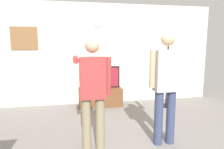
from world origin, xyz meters
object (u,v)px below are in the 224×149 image
object	(u,v)px
television	(100,77)
framed_picture	(24,38)
person_standing_nearer_lamp	(93,89)
wall_clock	(98,21)
floor_lamp	(168,57)
person_standing_nearer_couch	(166,83)
tv_stand	(100,97)

from	to	relation	value
television	framed_picture	world-z (taller)	framed_picture
person_standing_nearer_lamp	wall_clock	bearing A→B (deg)	80.68
floor_lamp	television	bearing A→B (deg)	165.93
person_standing_nearer_lamp	person_standing_nearer_couch	world-z (taller)	person_standing_nearer_couch
floor_lamp	person_standing_nearer_couch	bearing A→B (deg)	-117.06
tv_stand	person_standing_nearer_lamp	world-z (taller)	person_standing_nearer_lamp
framed_picture	person_standing_nearer_couch	bearing A→B (deg)	-43.76
person_standing_nearer_lamp	person_standing_nearer_couch	xyz separation A→B (m)	(1.16, -0.04, 0.06)
tv_stand	floor_lamp	bearing A→B (deg)	-12.58
framed_picture	person_standing_nearer_lamp	size ratio (longest dim) A/B	0.38
floor_lamp	framed_picture	bearing A→B (deg)	169.31
television	wall_clock	size ratio (longest dim) A/B	3.54
floor_lamp	person_standing_nearer_lamp	world-z (taller)	floor_lamp
tv_stand	person_standing_nearer_couch	bearing A→B (deg)	-71.26
wall_clock	person_standing_nearer_couch	distance (m)	2.88
tv_stand	person_standing_nearer_couch	size ratio (longest dim) A/B	0.62
television	person_standing_nearer_couch	world-z (taller)	person_standing_nearer_couch
television	person_standing_nearer_lamp	world-z (taller)	person_standing_nearer_lamp
wall_clock	person_standing_nearer_lamp	distance (m)	2.80
floor_lamp	person_standing_nearer_lamp	distance (m)	2.79
wall_clock	floor_lamp	distance (m)	2.04
tv_stand	person_standing_nearer_lamp	distance (m)	2.33
tv_stand	person_standing_nearer_lamp	bearing A→B (deg)	-100.54
framed_picture	person_standing_nearer_lamp	world-z (taller)	framed_picture
framed_picture	person_standing_nearer_couch	distance (m)	3.71
framed_picture	person_standing_nearer_lamp	bearing A→B (deg)	-59.33
framed_picture	floor_lamp	size ratio (longest dim) A/B	0.36
tv_stand	television	distance (m)	0.52
tv_stand	floor_lamp	xyz separation A→B (m)	(1.69, -0.38, 1.06)
wall_clock	person_standing_nearer_lamp	world-z (taller)	wall_clock
television	wall_clock	world-z (taller)	wall_clock
television	framed_picture	xyz separation A→B (m)	(-1.87, 0.25, 1.01)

